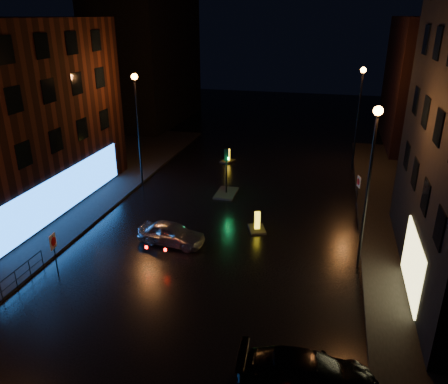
% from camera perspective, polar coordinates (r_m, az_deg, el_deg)
% --- Properties ---
extents(ground, '(120.00, 120.00, 0.00)m').
position_cam_1_polar(ground, '(19.88, -6.31, -15.68)').
color(ground, black).
rests_on(ground, ground).
extents(pavement_left, '(12.00, 44.00, 0.15)m').
position_cam_1_polar(pavement_left, '(32.42, -25.04, -1.91)').
color(pavement_left, black).
rests_on(pavement_left, ground).
extents(building_far_left, '(8.00, 16.00, 14.00)m').
position_cam_1_polar(building_far_left, '(54.45, -9.96, 16.43)').
color(building_far_left, black).
rests_on(building_far_left, ground).
extents(building_far_right, '(8.00, 14.00, 12.00)m').
position_cam_1_polar(building_far_right, '(47.88, 25.74, 12.68)').
color(building_far_right, black).
rests_on(building_far_right, ground).
extents(street_lamp_lfar, '(0.44, 0.44, 8.37)m').
position_cam_1_polar(street_lamp_lfar, '(32.37, -11.27, 10.00)').
color(street_lamp_lfar, black).
rests_on(street_lamp_lfar, ground).
extents(street_lamp_rnear, '(0.44, 0.44, 8.37)m').
position_cam_1_polar(street_lamp_rnear, '(21.71, 18.64, 3.30)').
color(street_lamp_rnear, black).
rests_on(street_lamp_rnear, ground).
extents(street_lamp_rfar, '(0.44, 0.44, 8.37)m').
position_cam_1_polar(street_lamp_rfar, '(37.24, 17.27, 11.00)').
color(street_lamp_rfar, black).
rests_on(street_lamp_rfar, ground).
extents(traffic_signal, '(1.40, 2.40, 3.45)m').
position_cam_1_polar(traffic_signal, '(31.68, 0.30, 0.59)').
color(traffic_signal, black).
rests_on(traffic_signal, ground).
extents(guard_railing, '(0.05, 6.04, 1.00)m').
position_cam_1_polar(guard_railing, '(22.53, -27.20, -11.04)').
color(guard_railing, black).
rests_on(guard_railing, ground).
extents(silver_hatchback, '(3.95, 1.93, 1.30)m').
position_cam_1_polar(silver_hatchback, '(25.01, -6.88, -5.39)').
color(silver_hatchback, '#AEB0B6').
rests_on(silver_hatchback, ground).
extents(dark_sedan, '(5.01, 2.34, 1.41)m').
position_cam_1_polar(dark_sedan, '(16.45, 10.95, -22.44)').
color(dark_sedan, black).
rests_on(dark_sedan, ground).
extents(bollard_near, '(1.34, 1.61, 1.20)m').
position_cam_1_polar(bollard_near, '(26.59, 4.34, -4.46)').
color(bollard_near, black).
rests_on(bollard_near, ground).
extents(bollard_far, '(1.28, 1.55, 1.17)m').
position_cam_1_polar(bollard_far, '(38.88, 0.51, 4.36)').
color(bollard_far, black).
rests_on(bollard_far, ground).
extents(road_sign_left, '(0.14, 0.56, 2.30)m').
position_cam_1_polar(road_sign_left, '(23.00, -21.37, -6.47)').
color(road_sign_left, black).
rests_on(road_sign_left, ground).
extents(road_sign_right, '(0.21, 0.55, 2.31)m').
position_cam_1_polar(road_sign_right, '(30.16, 17.15, 0.93)').
color(road_sign_right, black).
rests_on(road_sign_right, ground).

